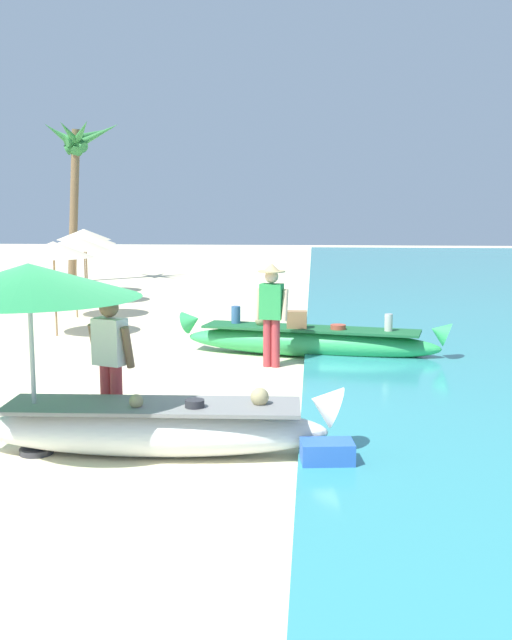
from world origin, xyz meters
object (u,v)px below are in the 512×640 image
(boat_green_midground, at_px, (309,340))
(boat_white_foreground, at_px, (154,427))
(cooler_box, at_px, (327,457))
(person_vendor_hatted, at_px, (272,308))
(palm_tree_tall_inland, at_px, (77,151))
(patio_umbrella_large, at_px, (29,281))
(person_tourist_customer, at_px, (111,360))

(boat_green_midground, bearing_deg, boat_white_foreground, -106.84)
(cooler_box, bearing_deg, person_vendor_hatted, 92.96)
(palm_tree_tall_inland, bearing_deg, patio_umbrella_large, -74.21)
(boat_white_foreground, height_order, person_tourist_customer, person_tourist_customer)
(person_vendor_hatted, bearing_deg, cooler_box, -80.31)
(person_tourist_customer, bearing_deg, boat_white_foreground, -42.78)
(boat_green_midground, distance_m, patio_umbrella_large, 6.33)
(person_vendor_hatted, distance_m, cooler_box, 4.99)
(boat_white_foreground, height_order, boat_green_midground, boat_white_foreground)
(boat_white_foreground, xyz_separation_m, cooler_box, (1.83, -0.38, -0.15))
(boat_white_foreground, bearing_deg, person_vendor_hatted, 77.39)
(boat_white_foreground, bearing_deg, boat_green_midground, 73.16)
(boat_white_foreground, xyz_separation_m, person_vendor_hatted, (1.00, 4.48, 0.67))
(boat_green_midground, xyz_separation_m, patio_umbrella_large, (-2.89, -5.41, 1.57))
(boat_white_foreground, bearing_deg, person_tourist_customer, 137.22)
(palm_tree_tall_inland, height_order, cooler_box, palm_tree_tall_inland)
(person_tourist_customer, height_order, palm_tree_tall_inland, palm_tree_tall_inland)
(person_vendor_hatted, height_order, patio_umbrella_large, patio_umbrella_large)
(boat_green_midground, height_order, palm_tree_tall_inland, palm_tree_tall_inland)
(boat_white_foreground, height_order, palm_tree_tall_inland, palm_tree_tall_inland)
(boat_green_midground, height_order, cooler_box, boat_green_midground)
(person_tourist_customer, height_order, cooler_box, person_tourist_customer)
(person_vendor_hatted, xyz_separation_m, cooler_box, (0.83, -4.86, -0.82))
(person_tourist_customer, distance_m, palm_tree_tall_inland, 18.28)
(boat_white_foreground, bearing_deg, palm_tree_tall_inland, 109.58)
(patio_umbrella_large, relative_size, cooler_box, 4.48)
(boat_white_foreground, distance_m, palm_tree_tall_inland, 19.11)
(patio_umbrella_large, xyz_separation_m, cooler_box, (3.10, -0.32, -1.70))
(person_vendor_hatted, bearing_deg, person_tourist_customer, -112.19)
(boat_white_foreground, xyz_separation_m, boat_green_midground, (1.62, 5.35, -0.02))
(person_vendor_hatted, xyz_separation_m, palm_tree_tall_inland, (-7.26, 13.10, 3.42))
(patio_umbrella_large, bearing_deg, person_tourist_customer, 42.47)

